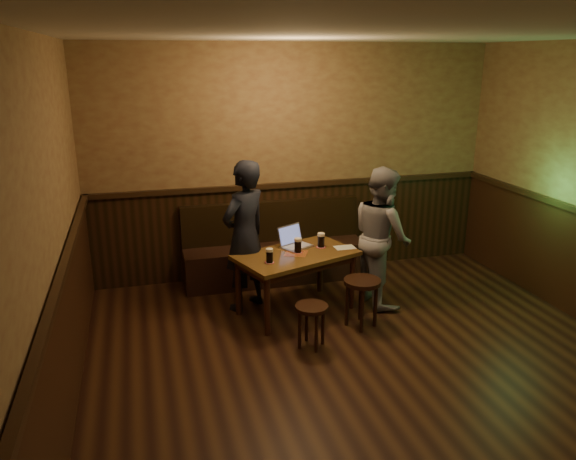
% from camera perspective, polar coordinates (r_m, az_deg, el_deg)
% --- Properties ---
extents(room, '(5.04, 6.04, 2.84)m').
position_cam_1_polar(room, '(4.42, 10.62, -2.03)').
color(room, black).
rests_on(room, ground).
extents(bench, '(2.20, 0.50, 0.95)m').
position_cam_1_polar(bench, '(6.86, -1.38, -2.57)').
color(bench, black).
rests_on(bench, ground).
extents(pub_table, '(1.40, 1.08, 0.67)m').
position_cam_1_polar(pub_table, '(5.91, 0.82, -3.18)').
color(pub_table, '#543A18').
rests_on(pub_table, ground).
extents(stool_left, '(0.34, 0.34, 0.42)m').
position_cam_1_polar(stool_left, '(5.30, 2.41, -8.50)').
color(stool_left, black).
rests_on(stool_left, ground).
extents(stool_right, '(0.48, 0.48, 0.50)m').
position_cam_1_polar(stool_right, '(5.70, 7.52, -5.97)').
color(stool_right, black).
rests_on(stool_right, ground).
extents(pint_left, '(0.10, 0.10, 0.15)m').
position_cam_1_polar(pint_left, '(5.60, -1.89, -2.62)').
color(pint_left, '#B31639').
rests_on(pint_left, pub_table).
extents(pint_mid, '(0.10, 0.10, 0.16)m').
position_cam_1_polar(pint_mid, '(5.88, 1.01, -1.57)').
color(pint_mid, '#B31639').
rests_on(pint_mid, pub_table).
extents(pint_right, '(0.10, 0.10, 0.16)m').
position_cam_1_polar(pint_right, '(6.06, 3.38, -1.03)').
color(pint_right, '#B31639').
rests_on(pint_right, pub_table).
extents(laptop, '(0.40, 0.37, 0.23)m').
position_cam_1_polar(laptop, '(6.07, 0.59, -1.15)').
color(laptop, silver).
rests_on(laptop, pub_table).
extents(menu, '(0.22, 0.15, 0.00)m').
position_cam_1_polar(menu, '(6.09, 5.79, -1.77)').
color(menu, silver).
rests_on(menu, pub_table).
extents(person_suit, '(0.71, 0.66, 1.63)m').
position_cam_1_polar(person_suit, '(5.96, -4.42, -0.62)').
color(person_suit, black).
rests_on(person_suit, ground).
extents(person_grey, '(0.61, 0.77, 1.53)m').
position_cam_1_polar(person_grey, '(6.19, 9.50, -0.61)').
color(person_grey, gray).
rests_on(person_grey, ground).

